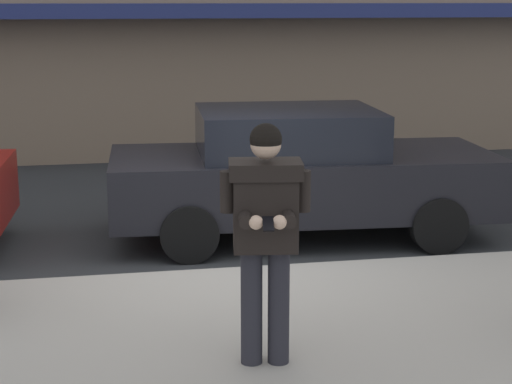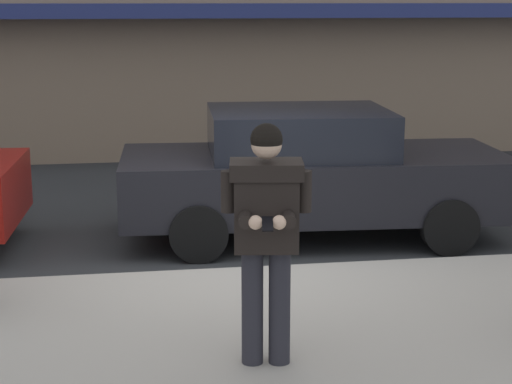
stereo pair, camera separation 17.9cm
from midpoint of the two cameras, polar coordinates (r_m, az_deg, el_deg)
The scene contains 5 objects.
ground_plane at distance 8.91m, azimuth -0.94°, elevation -5.51°, with size 80.00×80.00×0.00m, color #2B2D30.
sidewalk at distance 6.54m, azimuth 11.59°, elevation -12.14°, with size 32.00×5.30×0.14m, color #A8A399.
curb_paint_line at distance 9.14m, azimuth 5.26°, elevation -5.07°, with size 28.00×0.12×0.01m, color silver.
parked_sedan_mid at distance 10.13m, azimuth 4.14°, elevation 1.32°, with size 4.60×2.12×1.54m.
man_texting_on_phone at distance 6.14m, azimuth 1.52°, elevation -1.80°, with size 0.64×0.62×1.81m.
Camera 2 is at (-1.08, -8.40, 2.79)m, focal length 60.00 mm.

